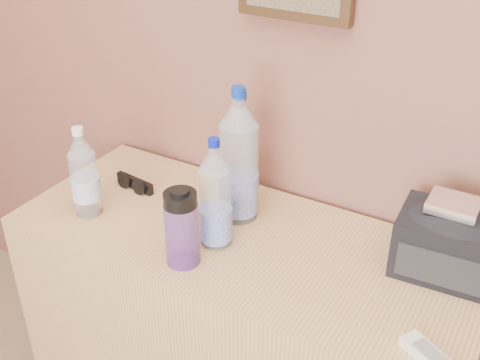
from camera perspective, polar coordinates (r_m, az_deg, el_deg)
name	(u,v)px	position (r m, az deg, el deg)	size (l,w,h in m)	color
dresser	(242,344)	(1.82, 0.23, -15.31)	(1.23, 0.51, 0.77)	tan
pet_large_b	(240,161)	(1.59, 0.01, 1.81)	(0.10, 0.10, 0.36)	silver
pet_large_c	(239,162)	(1.57, -0.14, 1.70)	(0.10, 0.10, 0.37)	white
pet_large_d	(215,199)	(1.48, -2.36, -1.79)	(0.08, 0.08, 0.29)	white
pet_small	(84,177)	(1.66, -14.54, 0.30)	(0.07, 0.07, 0.26)	white
nalgene_bottle	(182,227)	(1.44, -5.54, -4.47)	(0.08, 0.08, 0.20)	#5D3596
sunglasses	(135,183)	(1.79, -9.92, -0.31)	(0.13, 0.05, 0.03)	black
ac_remote	(433,359)	(1.30, 17.80, -15.88)	(0.14, 0.05, 0.02)	silver
toiletry_bag	(451,242)	(1.49, 19.36, -5.56)	(0.24, 0.18, 0.17)	black
foil_packet	(454,205)	(1.45, 19.61, -2.25)	(0.11, 0.09, 0.02)	silver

